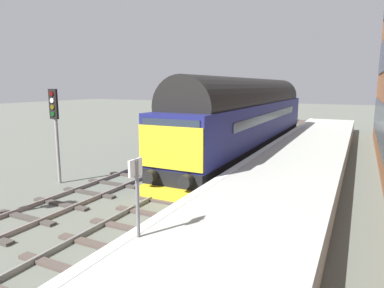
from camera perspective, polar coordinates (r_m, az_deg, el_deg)
The scene contains 8 objects.
ground_plane at distance 15.26m, azimuth 1.82°, elevation -6.37°, with size 140.00×140.00×0.00m, color #5F6459.
track_main at distance 15.25m, azimuth 1.82°, elevation -6.18°, with size 2.50×60.00×0.15m.
track_adjacent_west at distance 16.86m, azimuth -8.58°, elevation -4.71°, with size 2.50×60.00×0.15m.
station_platform at distance 14.07m, azimuth 15.35°, elevation -6.02°, with size 4.00×44.00×1.01m.
diesel_locomotive at distance 20.95m, azimuth 9.50°, elevation 4.85°, with size 2.74×19.45×4.68m.
signal_post_mid at distance 15.68m, azimuth -21.97°, elevation 3.39°, with size 0.44×0.22×4.11m.
signal_post_far at distance 28.73m, azimuth 2.47°, elevation 7.48°, with size 0.44×0.22×4.73m.
platform_number_sign at distance 7.35m, azimuth -9.30°, elevation -6.84°, with size 0.10×0.44×1.72m.
Camera 1 is at (6.10, -13.32, 4.26)m, focal length 31.77 mm.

